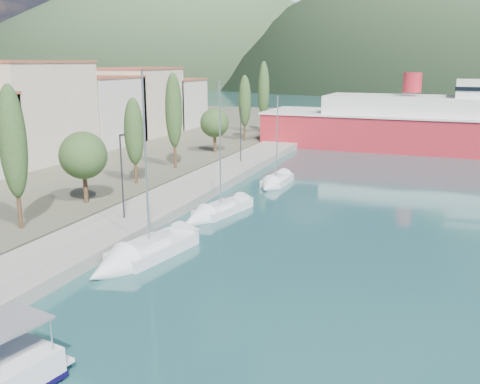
% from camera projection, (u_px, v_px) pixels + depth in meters
% --- Properties ---
extents(ground, '(1400.00, 1400.00, 0.00)m').
position_uv_depth(ground, '(389.00, 111.00, 132.35)').
color(ground, '#215051').
extents(quay, '(5.00, 88.00, 0.80)m').
position_uv_depth(quay, '(195.00, 188.00, 49.75)').
color(quay, gray).
rests_on(quay, ground).
extents(town_buildings, '(9.20, 69.20, 11.30)m').
position_uv_depth(town_buildings, '(63.00, 114.00, 66.27)').
color(town_buildings, beige).
rests_on(town_buildings, land_strip).
extents(tree_row, '(3.79, 64.10, 11.25)m').
position_uv_depth(tree_row, '(166.00, 123.00, 54.77)').
color(tree_row, '#47301E').
rests_on(tree_row, land_strip).
extents(lamp_posts, '(0.15, 48.25, 6.06)m').
position_uv_depth(lamp_posts, '(124.00, 173.00, 38.30)').
color(lamp_posts, '#2D2D33').
rests_on(lamp_posts, quay).
extents(sailboat_near, '(4.06, 8.90, 12.33)m').
position_uv_depth(sailboat_near, '(131.00, 260.00, 31.88)').
color(sailboat_near, silver).
rests_on(sailboat_near, ground).
extents(sailboat_mid, '(3.79, 8.16, 11.36)m').
position_uv_depth(sailboat_mid, '(209.00, 215.00, 41.42)').
color(sailboat_mid, silver).
rests_on(sailboat_mid, ground).
extents(sailboat_far, '(2.20, 6.48, 9.47)m').
position_uv_depth(sailboat_far, '(272.00, 184.00, 51.87)').
color(sailboat_far, silver).
rests_on(sailboat_far, ground).
extents(ferry, '(55.47, 12.82, 10.97)m').
position_uv_depth(ferry, '(471.00, 127.00, 70.96)').
color(ferry, '#B1202B').
rests_on(ferry, ground).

